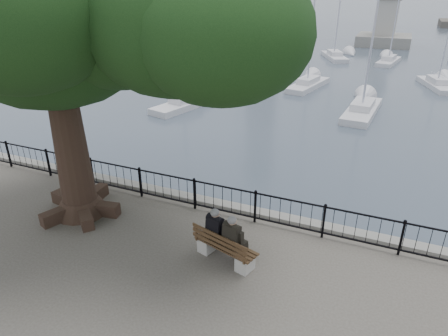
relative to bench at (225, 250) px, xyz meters
The scene contains 14 objects.
harbor 2.80m from the bench, 109.25° to the left, with size 260.00×260.00×1.20m.
railing 2.23m from the bench, 113.52° to the left, with size 22.06×0.06×1.00m.
bench is the anchor object (origin of this frame).
person_left 0.46m from the bench, 144.13° to the left, with size 0.55×0.79×1.45m.
person_right 0.45m from the bench, ahead, with size 0.55×0.79×1.45m.
tree 7.10m from the bench, behind, with size 11.19×7.82×9.14m.
lion_monument 49.48m from the bench, 88.71° to the left, with size 6.44×6.44×9.39m.
sailboat_a 17.42m from the bench, 121.45° to the left, with size 2.77×5.67×10.78m.
sailboat_b 23.40m from the bench, 97.02° to the left, with size 2.47×5.56×12.07m.
sailboat_c 17.89m from the bench, 84.47° to the left, with size 2.02×5.84×10.55m.
sailboat_d 27.95m from the bench, 76.86° to the left, with size 2.93×5.29×9.22m.
sailboat_e 33.27m from the bench, 110.53° to the left, with size 2.56×5.19×12.00m.
sailboat_f 36.47m from the bench, 86.23° to the left, with size 2.29×5.37×10.71m.
sailboat_h 37.19m from the bench, 94.73° to the left, with size 3.74×5.81×12.41m.
Camera 1 is at (4.14, -7.18, 6.55)m, focal length 32.00 mm.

